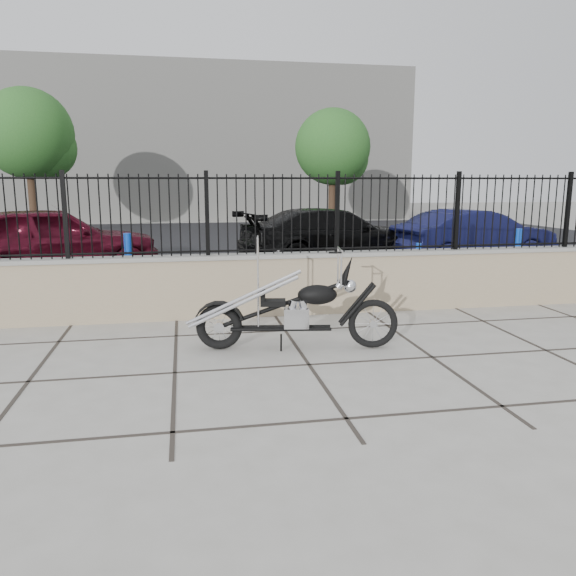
% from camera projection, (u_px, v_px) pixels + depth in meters
% --- Properties ---
extents(ground_plane, '(90.00, 90.00, 0.00)m').
position_uv_depth(ground_plane, '(309.00, 365.00, 6.38)').
color(ground_plane, '#99968E').
rests_on(ground_plane, ground).
extents(parking_lot, '(30.00, 30.00, 0.00)m').
position_uv_depth(parking_lot, '(226.00, 245.00, 18.45)').
color(parking_lot, black).
rests_on(parking_lot, ground).
extents(retaining_wall, '(14.00, 0.36, 0.96)m').
position_uv_depth(retaining_wall, '(274.00, 284.00, 8.70)').
color(retaining_wall, gray).
rests_on(retaining_wall, ground_plane).
extents(iron_fence, '(14.00, 0.08, 1.20)m').
position_uv_depth(iron_fence, '(274.00, 214.00, 8.50)').
color(iron_fence, black).
rests_on(iron_fence, retaining_wall).
extents(background_building, '(22.00, 6.00, 8.00)m').
position_uv_depth(background_building, '(205.00, 145.00, 31.22)').
color(background_building, beige).
rests_on(background_building, ground_plane).
extents(chopper_motorcycle, '(2.42, 0.79, 1.43)m').
position_uv_depth(chopper_motorcycle, '(292.00, 293.00, 6.86)').
color(chopper_motorcycle, black).
rests_on(chopper_motorcycle, ground_plane).
extents(car_red, '(4.89, 3.24, 1.55)m').
position_uv_depth(car_red, '(51.00, 240.00, 12.31)').
color(car_red, '#470A18').
rests_on(car_red, parking_lot).
extents(car_black, '(5.10, 2.97, 1.39)m').
position_uv_depth(car_black, '(332.00, 236.00, 14.16)').
color(car_black, black).
rests_on(car_black, parking_lot).
extents(car_blue, '(4.29, 2.06, 1.36)m').
position_uv_depth(car_blue, '(474.00, 237.00, 14.11)').
color(car_blue, '#0E1136').
rests_on(car_blue, parking_lot).
extents(bollard_a, '(0.17, 0.17, 1.11)m').
position_uv_depth(bollard_a, '(129.00, 263.00, 10.41)').
color(bollard_a, '#0C39BB').
rests_on(bollard_a, ground_plane).
extents(bollard_b, '(0.11, 0.11, 0.86)m').
position_uv_depth(bollard_b, '(418.00, 265.00, 11.06)').
color(bollard_b, '#0B59B2').
rests_on(bollard_b, ground_plane).
extents(bollard_c, '(0.14, 0.14, 1.05)m').
position_uv_depth(bollard_c, '(517.00, 253.00, 12.21)').
color(bollard_c, '#0B56AD').
rests_on(bollard_c, ground_plane).
extents(tree_left, '(3.33, 3.33, 5.62)m').
position_uv_depth(tree_left, '(27.00, 129.00, 20.70)').
color(tree_left, '#382619').
rests_on(tree_left, ground_plane).
extents(tree_right, '(2.98, 2.98, 5.02)m').
position_uv_depth(tree_right, '(333.00, 143.00, 22.12)').
color(tree_right, '#382619').
rests_on(tree_right, ground_plane).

